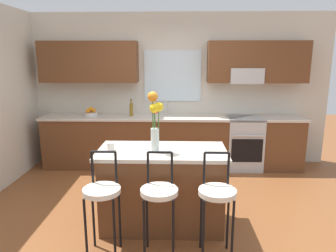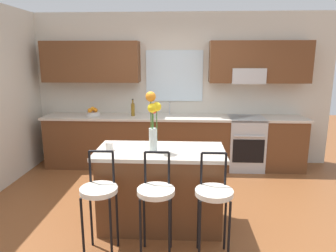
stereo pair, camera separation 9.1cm
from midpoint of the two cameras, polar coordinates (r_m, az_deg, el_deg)
ground_plane at (r=4.09m, az=0.85°, el=-15.56°), size 14.00×14.00×0.00m
back_wall_assembly at (r=5.60m, az=1.91°, el=8.27°), size 5.60×0.50×2.70m
counter_run at (r=5.50m, az=1.51°, el=-2.84°), size 4.56×0.64×0.92m
sink_faucet at (r=5.52m, az=0.76°, el=3.54°), size 0.02×0.13×0.23m
oven_range at (r=5.59m, az=14.52°, el=-3.05°), size 0.60×0.64×0.92m
kitchen_island at (r=3.61m, az=-0.64°, el=-11.34°), size 1.43×0.72×0.92m
bar_stool_near at (r=3.11m, az=-11.75°, el=-12.29°), size 0.36×0.36×1.04m
bar_stool_middle at (r=3.02m, az=-1.34°, el=-12.77°), size 0.36×0.36×1.04m
bar_stool_far at (r=3.03m, az=9.36°, el=-12.83°), size 0.36×0.36×1.04m
flower_vase at (r=3.30m, az=-2.00°, el=1.79°), size 0.17×0.17×0.66m
mug_ceramic at (r=3.48m, az=-10.09°, el=-3.69°), size 0.08×0.08×0.09m
fruit_bowl_oranges at (r=5.61m, az=-13.27°, el=2.47°), size 0.24×0.24×0.16m
bottle_olive_oil at (r=5.44m, az=-6.04°, el=3.11°), size 0.06×0.06×0.30m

